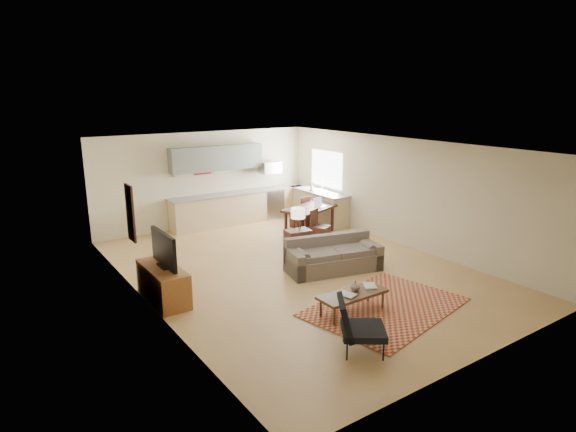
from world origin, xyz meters
TOP-DOWN VIEW (x-y plane):
  - room at (0.00, 0.00)m, footprint 9.00×9.00m
  - kitchen_counter_back at (0.90, 4.18)m, footprint 4.26×0.64m
  - kitchen_counter_right at (2.93, 3.00)m, footprint 0.64×2.26m
  - kitchen_range at (2.00, 4.18)m, footprint 0.62×0.62m
  - kitchen_microwave at (2.00, 4.20)m, footprint 0.62×0.40m
  - upper_cabinets at (0.30, 4.33)m, footprint 2.80×0.34m
  - window_right at (3.23, 3.00)m, footprint 0.02×1.40m
  - wall_art_left at (-3.21, 0.90)m, footprint 0.06×0.42m
  - triptych at (-0.10, 4.47)m, footprint 1.70×0.04m
  - rug at (0.24, -2.48)m, footprint 3.15×2.49m
  - sofa at (0.64, -0.52)m, footprint 2.27×1.38m
  - coffee_table at (-0.41, -2.31)m, footprint 1.29×0.52m
  - book_a at (-0.67, -2.36)m, footprint 0.37×0.41m
  - book_b at (-0.06, -2.21)m, footprint 0.48×0.49m
  - vase at (-0.31, -2.26)m, footprint 0.24×0.24m
  - armchair at (-1.14, -3.36)m, footprint 1.03×1.03m
  - tv_credenza at (-2.95, 0.09)m, footprint 0.55×1.43m
  - tv at (-2.90, 0.09)m, footprint 0.11×1.10m
  - console_table at (0.50, 0.62)m, footprint 0.62×0.45m
  - table_lamp at (0.50, 0.62)m, footprint 0.37×0.37m
  - dining_table at (1.86, 1.99)m, footprint 1.70×1.29m
  - dining_chair_near at (1.65, 1.23)m, footprint 0.57×0.58m
  - dining_chair_far at (2.08, 2.75)m, footprint 0.55×0.57m
  - laptop at (2.16, 1.89)m, footprint 0.37×0.31m
  - soap_bottle at (2.83, 3.16)m, footprint 0.11×0.11m

SIDE VIEW (x-z plane):
  - rug at x=0.24m, z-range 0.00..0.02m
  - coffee_table at x=-0.41m, z-range 0.00..0.39m
  - tv_credenza at x=-2.95m, z-range 0.00..0.66m
  - console_table at x=0.50m, z-range 0.00..0.67m
  - sofa at x=0.64m, z-range 0.00..0.74m
  - dining_table at x=1.86m, z-range 0.00..0.76m
  - book_b at x=-0.06m, z-range 0.38..0.41m
  - book_a at x=-0.67m, z-range 0.38..0.41m
  - armchair at x=-1.14m, z-range 0.00..0.84m
  - dining_chair_near at x=1.65m, z-range 0.00..0.88m
  - kitchen_range at x=2.00m, z-range 0.00..0.90m
  - dining_chair_far at x=2.08m, z-range 0.00..0.90m
  - kitchen_counter_back at x=0.90m, z-range 0.00..0.92m
  - kitchen_counter_right at x=2.93m, z-range 0.00..0.92m
  - vase at x=-0.31m, z-range 0.38..0.57m
  - laptop at x=2.16m, z-range 0.76..1.00m
  - table_lamp at x=0.50m, z-range 0.67..1.21m
  - tv at x=-2.90m, z-range 0.66..1.32m
  - soap_bottle at x=2.83m, z-range 0.92..1.11m
  - room at x=0.00m, z-range -3.15..5.85m
  - kitchen_microwave at x=2.00m, z-range 1.38..1.73m
  - window_right at x=3.23m, z-range 1.02..2.08m
  - wall_art_left at x=-3.21m, z-range 1.00..2.10m
  - triptych at x=-0.10m, z-range 1.50..2.00m
  - upper_cabinets at x=0.30m, z-range 1.60..2.30m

